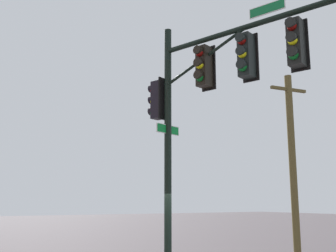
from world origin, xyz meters
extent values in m
cylinder|color=black|center=(0.00, 0.00, 3.61)|extent=(0.20, 0.20, 7.23)
cylinder|color=black|center=(2.70, 0.93, 6.57)|extent=(5.45, 1.99, 0.14)
cylinder|color=black|center=(1.22, 0.42, 6.07)|extent=(2.49, 0.92, 1.07)
cube|color=black|center=(1.20, 0.41, 5.82)|extent=(0.41, 0.44, 1.10)
cube|color=black|center=(1.14, 0.60, 5.82)|extent=(0.43, 0.17, 1.22)
sphere|color=maroon|center=(1.26, 0.22, 6.16)|extent=(0.22, 0.22, 0.22)
cylinder|color=black|center=(1.28, 0.17, 6.21)|extent=(0.26, 0.20, 0.23)
sphere|color=#FFFC14|center=(1.26, 0.22, 5.82)|extent=(0.22, 0.22, 0.22)
cylinder|color=black|center=(1.28, 0.17, 5.87)|extent=(0.26, 0.20, 0.23)
sphere|color=#0B621E|center=(1.26, 0.22, 5.48)|extent=(0.22, 0.22, 0.22)
cylinder|color=black|center=(1.28, 0.17, 5.53)|extent=(0.26, 0.20, 0.23)
cube|color=black|center=(2.40, 0.83, 5.82)|extent=(0.42, 0.44, 1.10)
cube|color=black|center=(2.34, 1.02, 5.82)|extent=(0.43, 0.18, 1.22)
sphere|color=maroon|center=(2.47, 0.64, 6.16)|extent=(0.22, 0.22, 0.22)
cylinder|color=black|center=(2.49, 0.58, 6.21)|extent=(0.26, 0.21, 0.23)
sphere|color=#FFFC14|center=(2.47, 0.64, 5.82)|extent=(0.22, 0.22, 0.22)
cylinder|color=black|center=(2.49, 0.58, 5.87)|extent=(0.26, 0.21, 0.23)
sphere|color=#0B621E|center=(2.47, 0.64, 5.48)|extent=(0.22, 0.22, 0.22)
cylinder|color=black|center=(2.49, 0.58, 5.53)|extent=(0.26, 0.21, 0.23)
cube|color=black|center=(3.60, 1.24, 5.82)|extent=(0.43, 0.45, 1.10)
cube|color=black|center=(3.53, 1.43, 5.82)|extent=(0.42, 0.20, 1.22)
sphere|color=maroon|center=(3.67, 1.05, 6.16)|extent=(0.22, 0.22, 0.22)
cylinder|color=black|center=(3.70, 1.00, 6.21)|extent=(0.27, 0.21, 0.23)
sphere|color=#FFFC14|center=(3.67, 1.05, 5.82)|extent=(0.22, 0.22, 0.22)
cylinder|color=black|center=(3.70, 1.00, 5.87)|extent=(0.27, 0.21, 0.23)
sphere|color=#0B621E|center=(3.67, 1.05, 5.48)|extent=(0.22, 0.22, 0.22)
cylinder|color=black|center=(3.70, 1.00, 5.53)|extent=(0.27, 0.21, 0.23)
cube|color=black|center=(-0.33, -0.11, 5.17)|extent=(0.44, 0.42, 1.10)
cube|color=black|center=(-0.14, -0.05, 5.17)|extent=(0.18, 0.43, 1.22)
sphere|color=maroon|center=(-0.52, -0.18, 5.51)|extent=(0.22, 0.22, 0.22)
cylinder|color=black|center=(-0.58, -0.20, 5.56)|extent=(0.21, 0.26, 0.23)
sphere|color=#FFFC14|center=(-0.52, -0.18, 5.17)|extent=(0.22, 0.22, 0.22)
cylinder|color=black|center=(-0.58, -0.20, 5.22)|extent=(0.21, 0.26, 0.23)
sphere|color=#0B621E|center=(-0.52, -0.18, 4.83)|extent=(0.22, 0.22, 0.22)
cylinder|color=black|center=(-0.58, -0.20, 4.88)|extent=(0.21, 0.26, 0.23)
cube|color=white|center=(2.97, 1.02, 6.87)|extent=(0.90, 0.33, 0.26)
cube|color=#126F38|center=(2.97, 1.02, 6.87)|extent=(0.86, 0.32, 0.22)
cube|color=white|center=(0.00, 0.00, 4.27)|extent=(0.33, 0.90, 0.26)
cube|color=#0A7C2D|center=(0.00, 0.00, 4.27)|extent=(0.32, 0.86, 0.22)
cylinder|color=brown|center=(-2.08, 7.16, 3.78)|extent=(0.29, 0.29, 7.56)
cube|color=brown|center=(-2.08, 7.16, 6.96)|extent=(0.34, 1.80, 0.12)
camera|label=1|loc=(9.59, -5.67, 2.30)|focal=43.37mm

